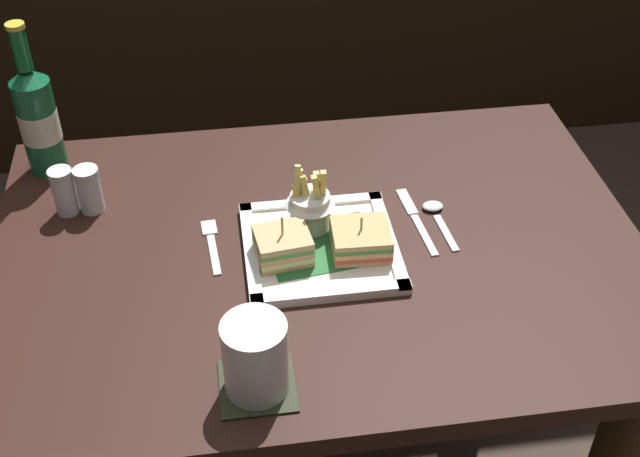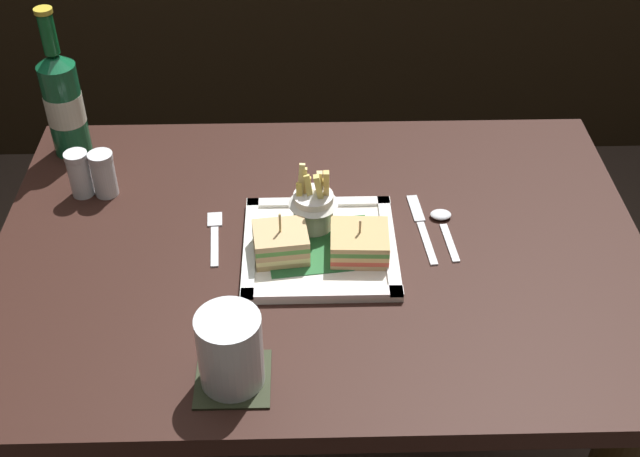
{
  "view_description": "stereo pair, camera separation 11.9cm",
  "coord_description": "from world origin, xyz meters",
  "views": [
    {
      "loc": [
        -0.14,
        -0.99,
        1.6
      ],
      "look_at": [
        -0.0,
        -0.01,
        0.8
      ],
      "focal_mm": 46.33,
      "sensor_mm": 36.0,
      "label": 1
    },
    {
      "loc": [
        -0.03,
        -1.0,
        1.6
      ],
      "look_at": [
        -0.0,
        -0.01,
        0.8
      ],
      "focal_mm": 46.33,
      "sensor_mm": 36.0,
      "label": 2
    }
  ],
  "objects": [
    {
      "name": "sandwich_half_right",
      "position": [
        0.06,
        -0.03,
        0.79
      ],
      "size": [
        0.09,
        0.09,
        0.07
      ],
      "color": "tan",
      "rests_on": "square_plate"
    },
    {
      "name": "sandwich_half_left",
      "position": [
        -0.06,
        -0.03,
        0.79
      ],
      "size": [
        0.09,
        0.08,
        0.08
      ],
      "color": "tan",
      "rests_on": "square_plate"
    },
    {
      "name": "spoon",
      "position": [
        0.2,
        0.05,
        0.76
      ],
      "size": [
        0.03,
        0.12,
        0.01
      ],
      "color": "silver",
      "rests_on": "dining_table"
    },
    {
      "name": "water_glass",
      "position": [
        -0.12,
        -0.27,
        0.81
      ],
      "size": [
        0.09,
        0.09,
        0.11
      ],
      "color": "silver",
      "rests_on": "dining_table"
    },
    {
      "name": "knife",
      "position": [
        0.17,
        0.05,
        0.76
      ],
      "size": [
        0.03,
        0.18,
        0.0
      ],
      "color": "silver",
      "rests_on": "dining_table"
    },
    {
      "name": "beer_bottle",
      "position": [
        -0.45,
        0.28,
        0.86
      ],
      "size": [
        0.07,
        0.07,
        0.28
      ],
      "color": "#165531",
      "rests_on": "dining_table"
    },
    {
      "name": "fork",
      "position": [
        -0.17,
        0.03,
        0.76
      ],
      "size": [
        0.03,
        0.13,
        0.0
      ],
      "color": "silver",
      "rests_on": "dining_table"
    },
    {
      "name": "pepper_shaker",
      "position": [
        -0.36,
        0.15,
        0.79
      ],
      "size": [
        0.04,
        0.04,
        0.08
      ],
      "color": "silver",
      "rests_on": "dining_table"
    },
    {
      "name": "dining_table",
      "position": [
        0.0,
        0.0,
        0.57
      ],
      "size": [
        1.04,
        0.74,
        0.76
      ],
      "color": "black",
      "rests_on": "ground_plane"
    },
    {
      "name": "square_plate",
      "position": [
        -0.0,
        -0.01,
        0.76
      ],
      "size": [
        0.24,
        0.24,
        0.02
      ],
      "color": "white",
      "rests_on": "dining_table"
    },
    {
      "name": "salt_shaker",
      "position": [
        -0.4,
        0.15,
        0.79
      ],
      "size": [
        0.04,
        0.04,
        0.08
      ],
      "color": "silver",
      "rests_on": "dining_table"
    },
    {
      "name": "drink_coaster",
      "position": [
        -0.12,
        -0.27,
        0.76
      ],
      "size": [
        0.1,
        0.1,
        0.0
      ],
      "primitive_type": "cube",
      "color": "#252B19",
      "rests_on": "dining_table"
    },
    {
      "name": "fries_cup",
      "position": [
        -0.01,
        0.04,
        0.81
      ],
      "size": [
        0.08,
        0.08,
        0.11
      ],
      "color": "silver",
      "rests_on": "square_plate"
    }
  ]
}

